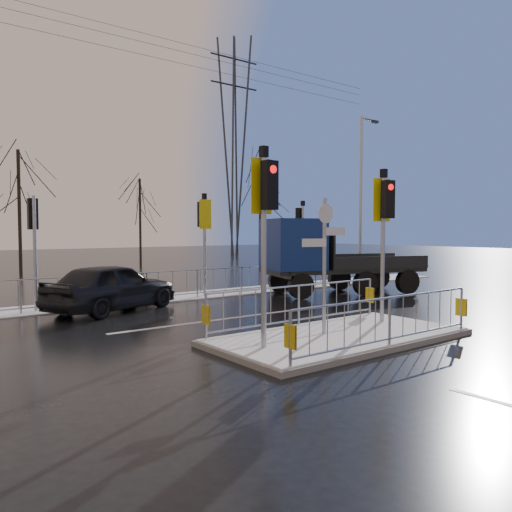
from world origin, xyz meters
TOP-DOWN VIEW (x-y plane):
  - ground at (0.00, 0.00)m, footprint 120.00×120.00m
  - snow_verge at (0.00, 8.60)m, footprint 30.00×2.00m
  - lane_markings at (0.00, -0.33)m, footprint 8.00×11.38m
  - traffic_island at (-0.01, 0.01)m, footprint 6.00×3.04m
  - far_kerb_fixtures at (0.29, 8.09)m, footprint 18.00×0.65m
  - car_far_lane at (-2.58, 7.07)m, footprint 4.77×3.34m
  - flatbed_truck at (5.10, 6.15)m, footprint 6.69×4.11m
  - tree_far_a at (-2.00, 22.00)m, footprint 3.75×3.75m
  - tree_far_b at (6.00, 24.00)m, footprint 3.25×3.25m
  - tree_far_c at (14.00, 21.00)m, footprint 4.00×4.00m
  - street_lamp_right at (10.57, 8.50)m, footprint 1.25×0.18m
  - pylon_wires at (16.88, 30.00)m, footprint 70.00×2.38m

SIDE VIEW (x-z plane):
  - ground at x=0.00m, z-range 0.00..0.00m
  - lane_markings at x=0.00m, z-range 0.00..0.01m
  - snow_verge at x=0.00m, z-range 0.00..0.04m
  - traffic_island at x=-0.01m, z-range -1.68..2.47m
  - car_far_lane at x=-2.58m, z-range 0.00..1.51m
  - far_kerb_fixtures at x=0.29m, z-range -0.90..2.93m
  - flatbed_truck at x=5.10m, z-range 0.09..3.01m
  - tree_far_b at x=6.00m, z-range 1.11..7.25m
  - street_lamp_right at x=10.57m, z-range 0.39..8.39m
  - tree_far_a at x=-2.00m, z-range 1.28..8.36m
  - tree_far_c at x=14.00m, z-range 1.37..8.92m
  - pylon_wires at x=16.88m, z-range 1.05..21.02m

